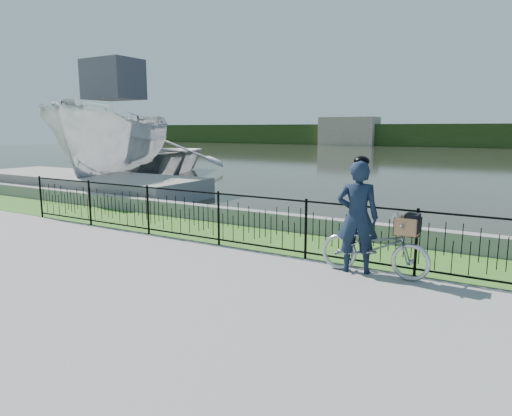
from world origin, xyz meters
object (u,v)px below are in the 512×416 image
Objects in this scene: dock at (85,184)px; boat_far at (142,156)px; bicycle_rig at (375,246)px; boat_near at (116,143)px; cyclist at (357,216)px.

boat_far is (-2.94, 6.03, 0.63)m from dock.
dock is at bearing 161.33° from bicycle_rig.
bicycle_rig is 0.20× the size of boat_near.
boat_near is (-0.41, 2.02, 1.49)m from dock.
boat_near is 4.82m from boat_far.
bicycle_rig is at bearing -33.67° from boat_far.
boat_far is at bearing 116.02° from dock.
cyclist is 13.97m from boat_near.
dock is 5.03× the size of cyclist.
dock is at bearing -63.98° from boat_far.
boat_near reaches higher than cyclist.
boat_near is at bearing 154.15° from bicycle_rig.
boat_far is at bearing 122.24° from boat_near.
boat_far is (-15.02, 10.21, 0.00)m from cyclist.
dock is 6.74m from boat_far.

